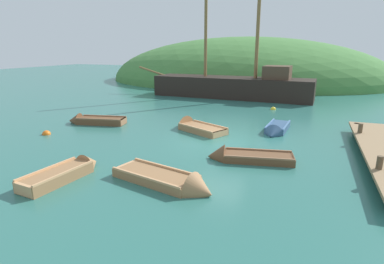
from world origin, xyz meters
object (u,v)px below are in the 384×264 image
at_px(rowboat_portside, 93,121).
at_px(rowboat_outer_right, 67,174).
at_px(buoy_orange, 47,134).
at_px(rowboat_far, 276,130).
at_px(rowboat_near_dock, 243,158).
at_px(rowboat_center, 171,183).
at_px(buoy_yellow, 273,109).
at_px(sailing_ship, 233,90).
at_px(rowboat_outer_left, 195,128).

xyz_separation_m(rowboat_portside, rowboat_outer_right, (4.35, -6.99, 0.01)).
distance_m(rowboat_outer_right, buoy_orange, 6.52).
relative_size(rowboat_far, buoy_orange, 7.10).
bearing_deg(rowboat_near_dock, rowboat_outer_right, 25.36).
height_order(rowboat_center, buoy_yellow, rowboat_center).
relative_size(rowboat_near_dock, buoy_orange, 8.11).
bearing_deg(rowboat_far, buoy_yellow, -167.65).
height_order(sailing_ship, rowboat_outer_right, sailing_ship).
bearing_deg(rowboat_outer_left, buoy_yellow, -87.04).
height_order(sailing_ship, rowboat_outer_left, sailing_ship).
relative_size(rowboat_outer_left, buoy_yellow, 8.73).
relative_size(rowboat_portside, rowboat_center, 0.93).
height_order(sailing_ship, buoy_orange, sailing_ship).
bearing_deg(rowboat_outer_right, buoy_orange, 57.45).
bearing_deg(rowboat_far, rowboat_portside, -75.17).
height_order(rowboat_outer_left, rowboat_outer_right, rowboat_outer_left).
relative_size(rowboat_center, buoy_yellow, 9.76).
distance_m(rowboat_far, rowboat_outer_right, 10.88).
xyz_separation_m(rowboat_center, rowboat_near_dock, (1.70, 3.25, -0.01)).
bearing_deg(rowboat_outer_left, buoy_orange, 54.22).
height_order(rowboat_far, rowboat_outer_right, rowboat_outer_right).
bearing_deg(rowboat_far, buoy_orange, -62.31).
height_order(sailing_ship, rowboat_center, sailing_ship).
relative_size(rowboat_outer_right, rowboat_near_dock, 0.89).
bearing_deg(rowboat_near_dock, buoy_yellow, -99.98).
distance_m(rowboat_near_dock, buoy_yellow, 11.49).
bearing_deg(buoy_yellow, rowboat_center, -95.91).
relative_size(rowboat_portside, rowboat_far, 1.17).
bearing_deg(buoy_orange, rowboat_far, 23.48).
bearing_deg(rowboat_outer_left, rowboat_far, -137.91).
relative_size(sailing_ship, rowboat_outer_left, 4.89).
relative_size(rowboat_center, buoy_orange, 8.92).
distance_m(rowboat_near_dock, buoy_orange, 10.50).
relative_size(rowboat_outer_left, rowboat_portside, 0.96).
xyz_separation_m(rowboat_center, buoy_yellow, (1.53, 14.74, -0.09)).
relative_size(rowboat_portside, rowboat_near_dock, 1.02).
distance_m(rowboat_outer_left, rowboat_far, 4.43).
relative_size(rowboat_outer_left, rowboat_near_dock, 0.98).
xyz_separation_m(sailing_ship, buoy_orange, (-6.10, -16.06, -0.70)).
distance_m(rowboat_center, rowboat_near_dock, 3.67).
bearing_deg(rowboat_outer_left, rowboat_outer_right, 102.61).
bearing_deg(rowboat_center, rowboat_outer_left, 117.60).
distance_m(sailing_ship, buoy_yellow, 6.34).
xyz_separation_m(rowboat_center, rowboat_outer_right, (-3.71, -0.72, 0.05)).
bearing_deg(buoy_orange, rowboat_portside, 75.93).
bearing_deg(rowboat_outer_right, rowboat_far, -28.40).
distance_m(rowboat_outer_left, buoy_yellow, 8.38).
bearing_deg(rowboat_portside, rowboat_near_dock, 150.99).
distance_m(rowboat_outer_left, buoy_orange, 7.90).
distance_m(sailing_ship, rowboat_outer_right, 20.16).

